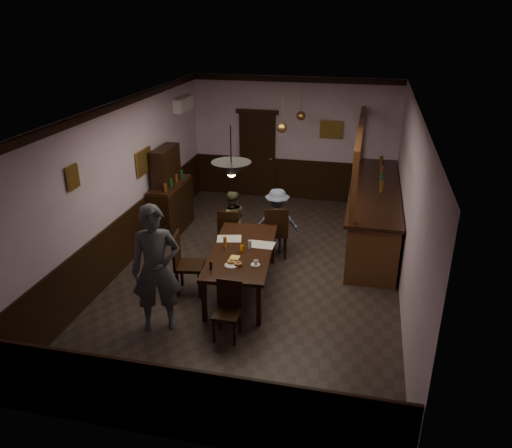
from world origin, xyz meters
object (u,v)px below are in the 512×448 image
(chair_far_right, at_px, (276,230))
(person_seated_right, at_px, (277,220))
(sideboard, at_px, (170,199))
(pendant_iron, at_px, (231,170))
(pendant_brass_mid, at_px, (282,128))
(pendant_brass_far, at_px, (301,116))
(person_standing, at_px, (156,269))
(coffee_cup, at_px, (256,262))
(person_seated_left, at_px, (232,220))
(chair_near, at_px, (228,307))
(chair_side, at_px, (184,261))
(soda_can, at_px, (242,249))
(bar_counter, at_px, (373,211))
(chair_far_left, at_px, (229,230))
(dining_table, at_px, (242,253))

(chair_far_right, bearing_deg, person_seated_right, -94.87)
(person_seated_right, height_order, sideboard, sideboard)
(pendant_iron, xyz_separation_m, pendant_brass_mid, (0.16, 3.13, -0.09))
(pendant_brass_far, bearing_deg, person_standing, -105.55)
(coffee_cup, xyz_separation_m, pendant_iron, (-0.28, -0.32, 1.59))
(person_seated_left, relative_size, pendant_brass_far, 1.49)
(person_standing, relative_size, sideboard, 1.06)
(chair_near, xyz_separation_m, chair_side, (-1.04, 1.03, 0.10))
(coffee_cup, xyz_separation_m, pendant_brass_far, (0.08, 4.05, 1.50))
(person_seated_right, relative_size, pendant_brass_far, 1.60)
(chair_far_right, distance_m, person_seated_left, 0.95)
(coffee_cup, xyz_separation_m, soda_can, (-0.33, 0.39, 0.01))
(coffee_cup, bearing_deg, chair_far_right, 85.12)
(coffee_cup, relative_size, pendant_iron, 0.11)
(person_seated_left, bearing_deg, chair_side, 59.99)
(sideboard, relative_size, pendant_brass_mid, 2.28)
(bar_counter, xyz_separation_m, pendant_brass_mid, (-1.89, -0.27, 1.70))
(bar_counter, bearing_deg, chair_far_right, -143.94)
(chair_far_left, xyz_separation_m, soda_can, (0.59, -1.31, 0.30))
(pendant_brass_far, bearing_deg, soda_can, -96.41)
(person_seated_left, distance_m, pendant_iron, 2.98)
(person_seated_left, xyz_separation_m, pendant_brass_mid, (0.83, 0.83, 1.69))
(pendant_brass_mid, bearing_deg, chair_far_right, -84.14)
(dining_table, distance_m, chair_far_right, 1.35)
(chair_near, xyz_separation_m, person_standing, (-1.06, -0.02, 0.50))
(chair_far_right, height_order, pendant_brass_mid, pendant_brass_mid)
(sideboard, bearing_deg, dining_table, -44.10)
(chair_near, height_order, pendant_brass_mid, pendant_brass_mid)
(chair_side, height_order, coffee_cup, chair_side)
(sideboard, bearing_deg, person_seated_right, -10.15)
(person_standing, bearing_deg, coffee_cup, 10.74)
(person_seated_right, relative_size, bar_counter, 0.30)
(person_seated_right, xyz_separation_m, pendant_brass_mid, (-0.07, 0.75, 1.65))
(chair_near, height_order, person_seated_left, person_seated_left)
(pendant_brass_mid, bearing_deg, bar_counter, 8.10)
(chair_far_left, height_order, chair_far_right, chair_far_right)
(sideboard, bearing_deg, pendant_brass_far, 31.88)
(chair_far_left, height_order, person_seated_right, person_seated_right)
(dining_table, xyz_separation_m, chair_side, (-0.91, -0.29, -0.10))
(pendant_iron, bearing_deg, person_seated_right, 84.43)
(chair_far_right, xyz_separation_m, pendant_brass_mid, (-0.11, 1.03, 1.73))
(dining_table, relative_size, chair_near, 2.60)
(person_standing, distance_m, pendant_brass_mid, 4.07)
(sideboard, bearing_deg, chair_far_right, -16.35)
(chair_far_right, xyz_separation_m, bar_counter, (1.79, 1.30, 0.03))
(person_standing, distance_m, sideboard, 3.55)
(chair_side, relative_size, pendant_brass_mid, 1.31)
(dining_table, xyz_separation_m, chair_far_right, (0.34, 1.30, -0.12))
(person_seated_right, bearing_deg, person_seated_left, -5.36)
(sideboard, distance_m, pendant_iron, 3.90)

